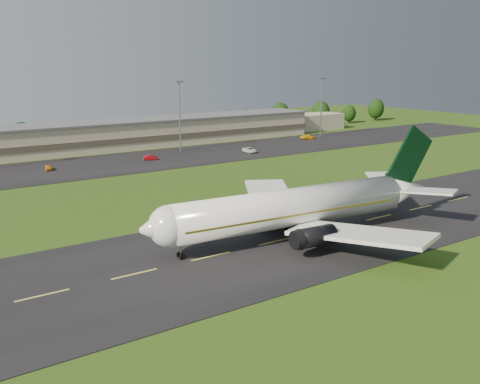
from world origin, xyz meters
TOP-DOWN VIEW (x-y plane):
  - ground at (0.00, 0.00)m, footprint 360.00×360.00m
  - taxiway at (0.00, 0.00)m, footprint 220.00×30.00m
  - apron at (0.00, 72.00)m, footprint 260.00×30.00m
  - airliner at (-18.40, -0.08)m, footprint 51.27×42.01m
  - terminal at (6.40, 96.18)m, footprint 145.00×16.00m
  - light_mast_centre at (5.00, 80.00)m, footprint 2.40×1.20m
  - light_mast_east at (60.00, 80.00)m, footprint 2.40×1.20m
  - tree_line at (33.05, 106.25)m, footprint 196.64×9.29m
  - service_vehicle_a at (-34.98, 72.58)m, footprint 2.11×3.86m
  - service_vehicle_b at (-8.61, 71.39)m, footprint 4.07×2.22m
  - service_vehicle_c at (20.17, 66.40)m, footprint 2.81×5.41m
  - service_vehicle_d at (52.41, 77.95)m, footprint 5.51×3.26m

SIDE VIEW (x-z plane):
  - ground at x=0.00m, z-range 0.00..0.00m
  - taxiway at x=0.00m, z-range 0.00..0.10m
  - apron at x=0.00m, z-range 0.00..0.10m
  - service_vehicle_a at x=-34.98m, z-range 0.10..1.35m
  - service_vehicle_b at x=-8.61m, z-range 0.10..1.37m
  - service_vehicle_c at x=20.17m, z-range 0.10..1.55m
  - service_vehicle_d at x=52.41m, z-range 0.10..1.60m
  - terminal at x=6.40m, z-range -0.21..8.19m
  - airliner at x=-18.40m, z-range -3.13..12.45m
  - tree_line at x=33.05m, z-range 0.00..10.24m
  - light_mast_centre at x=5.00m, z-range 2.56..22.91m
  - light_mast_east at x=60.00m, z-range 2.56..22.91m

